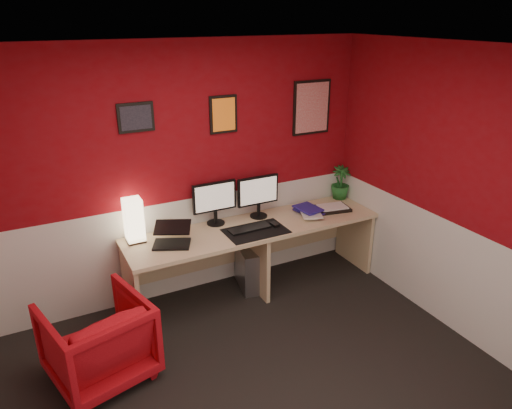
{
  "coord_description": "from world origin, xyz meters",
  "views": [
    {
      "loc": [
        -1.26,
        -2.41,
        2.71
      ],
      "look_at": [
        0.6,
        1.21,
        1.05
      ],
      "focal_mm": 33.25,
      "sensor_mm": 36.0,
      "label": 1
    }
  ],
  "objects_px": {
    "monitor_left": "(215,197)",
    "armchair": "(98,340)",
    "pc_tower": "(249,267)",
    "desk": "(255,258)",
    "zen_tray": "(332,208)",
    "shoji_lamp": "(134,222)",
    "laptop": "(171,234)",
    "monitor_right": "(259,190)",
    "potted_plant": "(340,183)"
  },
  "relations": [
    {
      "from": "laptop",
      "to": "potted_plant",
      "type": "xyz_separation_m",
      "value": [
        2.07,
        0.26,
        0.08
      ]
    },
    {
      "from": "armchair",
      "to": "shoji_lamp",
      "type": "bearing_deg",
      "value": -138.59
    },
    {
      "from": "desk",
      "to": "pc_tower",
      "type": "relative_size",
      "value": 5.78
    },
    {
      "from": "monitor_left",
      "to": "armchair",
      "type": "bearing_deg",
      "value": -149.01
    },
    {
      "from": "monitor_left",
      "to": "pc_tower",
      "type": "height_order",
      "value": "monitor_left"
    },
    {
      "from": "shoji_lamp",
      "to": "laptop",
      "type": "bearing_deg",
      "value": -40.23
    },
    {
      "from": "laptop",
      "to": "monitor_left",
      "type": "distance_m",
      "value": 0.62
    },
    {
      "from": "monitor_right",
      "to": "zen_tray",
      "type": "height_order",
      "value": "monitor_right"
    },
    {
      "from": "monitor_left",
      "to": "pc_tower",
      "type": "distance_m",
      "value": 0.86
    },
    {
      "from": "desk",
      "to": "zen_tray",
      "type": "distance_m",
      "value": 1.01
    },
    {
      "from": "potted_plant",
      "to": "pc_tower",
      "type": "distance_m",
      "value": 1.43
    },
    {
      "from": "laptop",
      "to": "armchair",
      "type": "xyz_separation_m",
      "value": [
        -0.8,
        -0.55,
        -0.5
      ]
    },
    {
      "from": "desk",
      "to": "armchair",
      "type": "xyz_separation_m",
      "value": [
        -1.67,
        -0.58,
        -0.03
      ]
    },
    {
      "from": "laptop",
      "to": "monitor_right",
      "type": "relative_size",
      "value": 0.57
    },
    {
      "from": "desk",
      "to": "monitor_left",
      "type": "bearing_deg",
      "value": 144.71
    },
    {
      "from": "desk",
      "to": "potted_plant",
      "type": "xyz_separation_m",
      "value": [
        1.21,
        0.23,
        0.55
      ]
    },
    {
      "from": "monitor_left",
      "to": "monitor_right",
      "type": "height_order",
      "value": "same"
    },
    {
      "from": "pc_tower",
      "to": "armchair",
      "type": "bearing_deg",
      "value": -147.5
    },
    {
      "from": "shoji_lamp",
      "to": "armchair",
      "type": "distance_m",
      "value": 1.11
    },
    {
      "from": "zen_tray",
      "to": "armchair",
      "type": "relative_size",
      "value": 0.47
    },
    {
      "from": "desk",
      "to": "monitor_right",
      "type": "bearing_deg",
      "value": 53.59
    },
    {
      "from": "desk",
      "to": "armchair",
      "type": "distance_m",
      "value": 1.76
    },
    {
      "from": "laptop",
      "to": "pc_tower",
      "type": "relative_size",
      "value": 0.73
    },
    {
      "from": "monitor_right",
      "to": "shoji_lamp",
      "type": "bearing_deg",
      "value": 179.4
    },
    {
      "from": "shoji_lamp",
      "to": "armchair",
      "type": "height_order",
      "value": "shoji_lamp"
    },
    {
      "from": "desk",
      "to": "zen_tray",
      "type": "bearing_deg",
      "value": -0.6
    },
    {
      "from": "shoji_lamp",
      "to": "zen_tray",
      "type": "bearing_deg",
      "value": -5.93
    },
    {
      "from": "monitor_right",
      "to": "pc_tower",
      "type": "bearing_deg",
      "value": -148.06
    },
    {
      "from": "desk",
      "to": "shoji_lamp",
      "type": "distance_m",
      "value": 1.29
    },
    {
      "from": "laptop",
      "to": "potted_plant",
      "type": "bearing_deg",
      "value": 32.19
    },
    {
      "from": "zen_tray",
      "to": "potted_plant",
      "type": "relative_size",
      "value": 0.93
    },
    {
      "from": "desk",
      "to": "shoji_lamp",
      "type": "xyz_separation_m",
      "value": [
        -1.14,
        0.21,
        0.56
      ]
    },
    {
      "from": "zen_tray",
      "to": "pc_tower",
      "type": "distance_m",
      "value": 1.1
    },
    {
      "from": "monitor_left",
      "to": "zen_tray",
      "type": "height_order",
      "value": "monitor_left"
    },
    {
      "from": "laptop",
      "to": "armchair",
      "type": "distance_m",
      "value": 1.09
    },
    {
      "from": "pc_tower",
      "to": "monitor_left",
      "type": "bearing_deg",
      "value": 164.42
    },
    {
      "from": "armchair",
      "to": "laptop",
      "type": "bearing_deg",
      "value": -159.99
    },
    {
      "from": "shoji_lamp",
      "to": "pc_tower",
      "type": "distance_m",
      "value": 1.32
    },
    {
      "from": "laptop",
      "to": "zen_tray",
      "type": "height_order",
      "value": "laptop"
    },
    {
      "from": "laptop",
      "to": "pc_tower",
      "type": "distance_m",
      "value": 1.04
    },
    {
      "from": "shoji_lamp",
      "to": "potted_plant",
      "type": "xyz_separation_m",
      "value": [
        2.34,
        0.03,
        -0.01
      ]
    },
    {
      "from": "monitor_left",
      "to": "monitor_right",
      "type": "distance_m",
      "value": 0.47
    },
    {
      "from": "zen_tray",
      "to": "shoji_lamp",
      "type": "bearing_deg",
      "value": 174.07
    },
    {
      "from": "monitor_right",
      "to": "zen_tray",
      "type": "bearing_deg",
      "value": -14.32
    },
    {
      "from": "laptop",
      "to": "armchair",
      "type": "bearing_deg",
      "value": -120.41
    },
    {
      "from": "pc_tower",
      "to": "desk",
      "type": "bearing_deg",
      "value": -60.45
    },
    {
      "from": "zen_tray",
      "to": "pc_tower",
      "type": "height_order",
      "value": "zen_tray"
    },
    {
      "from": "potted_plant",
      "to": "pc_tower",
      "type": "height_order",
      "value": "potted_plant"
    },
    {
      "from": "shoji_lamp",
      "to": "monitor_right",
      "type": "bearing_deg",
      "value": -0.6
    },
    {
      "from": "monitor_left",
      "to": "zen_tray",
      "type": "bearing_deg",
      "value": -10.78
    }
  ]
}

